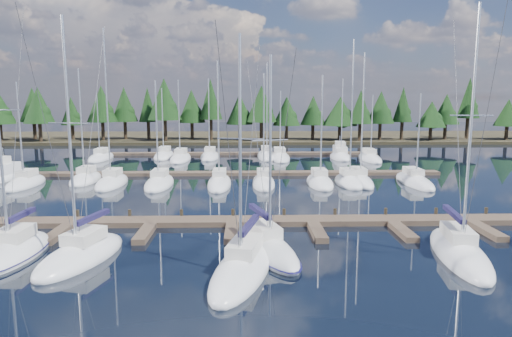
{
  "coord_description": "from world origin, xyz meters",
  "views": [
    {
      "loc": [
        0.95,
        -15.57,
        9.51
      ],
      "look_at": [
        1.87,
        22.0,
        3.62
      ],
      "focal_mm": 32.0,
      "sensor_mm": 36.0,
      "label": 1
    }
  ],
  "objects_px": {
    "main_dock": "(232,223)",
    "front_sailboat_1": "(13,252)",
    "motor_yacht_left": "(0,176)",
    "front_sailboat_5": "(459,252)",
    "motor_yacht_right": "(340,154)",
    "front_sailboat_3": "(243,267)",
    "front_sailboat_2": "(82,255)",
    "front_sailboat_4": "(267,248)"
  },
  "relations": [
    {
      "from": "front_sailboat_3",
      "to": "front_sailboat_4",
      "type": "height_order",
      "value": "front_sailboat_3"
    },
    {
      "from": "front_sailboat_3",
      "to": "front_sailboat_5",
      "type": "distance_m",
      "value": 13.19
    },
    {
      "from": "front_sailboat_5",
      "to": "motor_yacht_left",
      "type": "height_order",
      "value": "front_sailboat_5"
    },
    {
      "from": "front_sailboat_2",
      "to": "motor_yacht_left",
      "type": "xyz_separation_m",
      "value": [
        -18.65,
        26.46,
        0.2
      ]
    },
    {
      "from": "front_sailboat_2",
      "to": "motor_yacht_left",
      "type": "height_order",
      "value": "front_sailboat_2"
    },
    {
      "from": "main_dock",
      "to": "front_sailboat_1",
      "type": "relative_size",
      "value": 2.75
    },
    {
      "from": "front_sailboat_4",
      "to": "motor_yacht_left",
      "type": "bearing_deg",
      "value": 139.48
    },
    {
      "from": "front_sailboat_2",
      "to": "front_sailboat_4",
      "type": "distance_m",
      "value": 11.1
    },
    {
      "from": "front_sailboat_2",
      "to": "motor_yacht_right",
      "type": "relative_size",
      "value": 1.73
    },
    {
      "from": "front_sailboat_5",
      "to": "motor_yacht_right",
      "type": "relative_size",
      "value": 1.82
    },
    {
      "from": "front_sailboat_3",
      "to": "front_sailboat_4",
      "type": "distance_m",
      "value": 3.62
    },
    {
      "from": "front_sailboat_4",
      "to": "motor_yacht_right",
      "type": "xyz_separation_m",
      "value": [
        13.91,
        45.24,
        0.18
      ]
    },
    {
      "from": "front_sailboat_1",
      "to": "motor_yacht_left",
      "type": "bearing_deg",
      "value": 119.02
    },
    {
      "from": "motor_yacht_left",
      "to": "motor_yacht_right",
      "type": "relative_size",
      "value": 1.09
    },
    {
      "from": "front_sailboat_5",
      "to": "motor_yacht_left",
      "type": "distance_m",
      "value": 49.0
    },
    {
      "from": "motor_yacht_right",
      "to": "main_dock",
      "type": "bearing_deg",
      "value": -112.35
    },
    {
      "from": "front_sailboat_1",
      "to": "front_sailboat_2",
      "type": "distance_m",
      "value": 4.37
    },
    {
      "from": "front_sailboat_2",
      "to": "front_sailboat_3",
      "type": "distance_m",
      "value": 9.81
    },
    {
      "from": "front_sailboat_3",
      "to": "front_sailboat_5",
      "type": "xyz_separation_m",
      "value": [
        13.01,
        2.18,
        0.02
      ]
    },
    {
      "from": "motor_yacht_right",
      "to": "front_sailboat_2",
      "type": "bearing_deg",
      "value": -118.31
    },
    {
      "from": "front_sailboat_1",
      "to": "front_sailboat_2",
      "type": "height_order",
      "value": "front_sailboat_1"
    },
    {
      "from": "motor_yacht_left",
      "to": "front_sailboat_2",
      "type": "bearing_deg",
      "value": -54.82
    },
    {
      "from": "front_sailboat_4",
      "to": "motor_yacht_right",
      "type": "bearing_deg",
      "value": 72.91
    },
    {
      "from": "front_sailboat_1",
      "to": "front_sailboat_3",
      "type": "height_order",
      "value": "front_sailboat_1"
    },
    {
      "from": "front_sailboat_1",
      "to": "motor_yacht_left",
      "type": "height_order",
      "value": "front_sailboat_1"
    },
    {
      "from": "front_sailboat_1",
      "to": "front_sailboat_3",
      "type": "xyz_separation_m",
      "value": [
        13.88,
        -2.85,
        -0.02
      ]
    },
    {
      "from": "front_sailboat_5",
      "to": "front_sailboat_4",
      "type": "bearing_deg",
      "value": 174.45
    },
    {
      "from": "front_sailboat_2",
      "to": "motor_yacht_left",
      "type": "relative_size",
      "value": 1.59
    },
    {
      "from": "front_sailboat_2",
      "to": "front_sailboat_4",
      "type": "xyz_separation_m",
      "value": [
        11.04,
        1.08,
        -0.01
      ]
    },
    {
      "from": "main_dock",
      "to": "front_sailboat_1",
      "type": "bearing_deg",
      "value": -154.44
    },
    {
      "from": "front_sailboat_3",
      "to": "motor_yacht_left",
      "type": "distance_m",
      "value": 40.23
    },
    {
      "from": "front_sailboat_4",
      "to": "front_sailboat_2",
      "type": "bearing_deg",
      "value": -174.4
    },
    {
      "from": "front_sailboat_5",
      "to": "motor_yacht_right",
      "type": "bearing_deg",
      "value": 87.06
    },
    {
      "from": "main_dock",
      "to": "front_sailboat_1",
      "type": "xyz_separation_m",
      "value": [
        -13.05,
        -6.24,
        0.1
      ]
    },
    {
      "from": "front_sailboat_1",
      "to": "front_sailboat_4",
      "type": "bearing_deg",
      "value": 1.69
    },
    {
      "from": "motor_yacht_left",
      "to": "motor_yacht_right",
      "type": "bearing_deg",
      "value": 24.48
    },
    {
      "from": "main_dock",
      "to": "front_sailboat_3",
      "type": "height_order",
      "value": "front_sailboat_3"
    },
    {
      "from": "front_sailboat_2",
      "to": "front_sailboat_3",
      "type": "height_order",
      "value": "front_sailboat_2"
    },
    {
      "from": "motor_yacht_left",
      "to": "front_sailboat_5",
      "type": "bearing_deg",
      "value": -32.74
    },
    {
      "from": "front_sailboat_3",
      "to": "motor_yacht_left",
      "type": "relative_size",
      "value": 1.45
    },
    {
      "from": "front_sailboat_1",
      "to": "front_sailboat_3",
      "type": "bearing_deg",
      "value": -11.6
    },
    {
      "from": "front_sailboat_2",
      "to": "front_sailboat_5",
      "type": "xyz_separation_m",
      "value": [
        22.57,
        -0.04,
        0.0
      ]
    }
  ]
}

